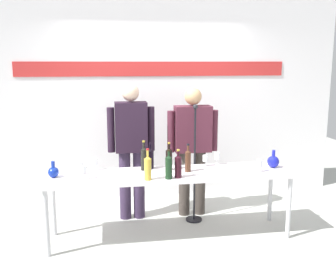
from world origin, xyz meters
name	(u,v)px	position (x,y,z in m)	size (l,w,h in m)	color
ground_plane	(170,236)	(0.00, 0.00, 0.00)	(10.00, 10.00, 0.00)	#B9BBB3
back_wall	(154,93)	(0.00, 1.40, 1.50)	(5.36, 0.11, 3.00)	white
display_table	(170,178)	(0.00, 0.00, 0.69)	(2.70, 0.59, 0.74)	white
decanter_blue_left	(53,172)	(-1.24, 0.02, 0.81)	(0.11, 0.11, 0.18)	#122C9C
decanter_blue_right	(273,161)	(1.20, 0.02, 0.82)	(0.14, 0.14, 0.20)	#1A20AE
presenter_left	(131,144)	(-0.38, 0.60, 0.95)	(0.57, 0.22, 1.68)	#352741
presenter_right	(193,143)	(0.38, 0.60, 0.94)	(0.64, 0.22, 1.63)	#3E3630
wine_bottle_0	(150,158)	(-0.19, 0.21, 0.87)	(0.07, 0.07, 0.30)	black
wine_bottle_1	(169,166)	(-0.05, -0.21, 0.88)	(0.07, 0.07, 0.31)	#16321A
wine_bottle_2	(148,167)	(-0.27, -0.21, 0.88)	(0.07, 0.07, 0.33)	gold
wine_bottle_3	(144,158)	(-0.27, 0.15, 0.89)	(0.07, 0.07, 0.34)	black
wine_bottle_4	(188,160)	(0.20, 0.01, 0.88)	(0.07, 0.07, 0.31)	#4E2D1D
wine_bottle_5	(169,158)	(0.01, 0.12, 0.88)	(0.07, 0.07, 0.32)	black
wine_bottle_6	(178,166)	(0.05, -0.19, 0.88)	(0.07, 0.07, 0.30)	black
wine_glass_left_0	(80,165)	(-0.97, 0.10, 0.84)	(0.07, 0.07, 0.14)	white
wine_glass_left_1	(94,162)	(-0.82, 0.23, 0.84)	(0.06, 0.06, 0.14)	white
wine_glass_left_2	(84,170)	(-0.92, -0.09, 0.85)	(0.06, 0.06, 0.14)	white
wine_glass_right_0	(217,156)	(0.60, 0.24, 0.85)	(0.06, 0.06, 0.15)	white
wine_glass_right_1	(205,159)	(0.44, 0.20, 0.84)	(0.06, 0.06, 0.13)	white
wine_glass_right_2	(259,164)	(0.98, -0.12, 0.84)	(0.06, 0.06, 0.13)	white
microphone_stand	(194,183)	(0.36, 0.39, 0.48)	(0.20, 0.20, 1.45)	black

